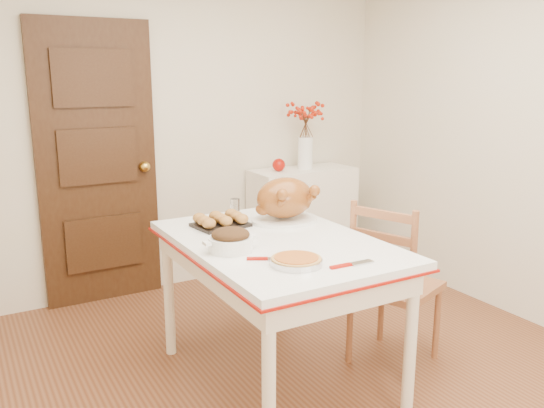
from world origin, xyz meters
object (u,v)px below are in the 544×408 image
sideboard (302,220)px  kitchen_table (277,313)px  turkey_platter (285,200)px  chair_oak (396,282)px  pumpkin_pie (296,260)px

sideboard → kitchen_table: 1.89m
sideboard → turkey_platter: 1.61m
kitchen_table → chair_oak: chair_oak is taller
sideboard → pumpkin_pie: size_ratio=3.73×
turkey_platter → pumpkin_pie: 0.78m
chair_oak → sideboard: bearing=-34.2°
chair_oak → pumpkin_pie: (-0.86, -0.27, 0.36)m
sideboard → kitchen_table: bearing=-127.0°
sideboard → chair_oak: 1.69m
pumpkin_pie → sideboard: bearing=56.5°
chair_oak → turkey_platter: bearing=30.3°
chair_oak → pumpkin_pie: 0.97m
chair_oak → pumpkin_pie: chair_oak is taller
kitchen_table → chair_oak: bearing=-9.9°
sideboard → chair_oak: chair_oak is taller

